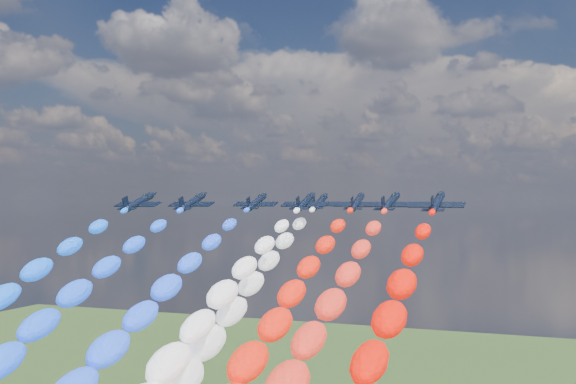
% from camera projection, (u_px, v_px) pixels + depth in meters
% --- Properties ---
extents(jet_0, '(9.95, 13.34, 6.57)m').
position_uv_depth(jet_0, '(139.00, 202.00, 142.01)').
color(jet_0, black).
extents(jet_1, '(9.68, 13.15, 6.57)m').
position_uv_depth(jet_1, '(193.00, 202.00, 146.62)').
color(jet_1, black).
extents(jet_2, '(9.88, 13.29, 6.57)m').
position_uv_depth(jet_2, '(257.00, 202.00, 154.51)').
color(jet_2, black).
extents(jet_3, '(9.64, 13.12, 6.57)m').
position_uv_depth(jet_3, '(305.00, 202.00, 145.54)').
color(jet_3, black).
extents(jet_4, '(9.93, 13.33, 6.57)m').
position_uv_depth(jet_4, '(320.00, 202.00, 159.27)').
color(jet_4, black).
extents(trail_4, '(6.76, 113.01, 55.49)m').
position_uv_depth(trail_4, '(195.00, 378.00, 104.55)').
color(trail_4, silver).
extents(jet_5, '(10.27, 13.57, 6.57)m').
position_uv_depth(jet_5, '(357.00, 202.00, 146.62)').
color(jet_5, black).
extents(jet_6, '(10.43, 13.68, 6.57)m').
position_uv_depth(jet_6, '(390.00, 202.00, 134.91)').
color(jet_6, black).
extents(jet_7, '(9.70, 13.16, 6.57)m').
position_uv_depth(jet_7, '(437.00, 202.00, 122.19)').
color(jet_7, black).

